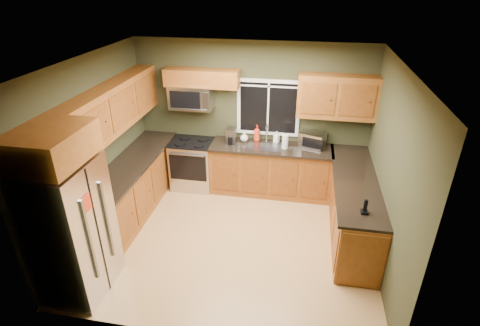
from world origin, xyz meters
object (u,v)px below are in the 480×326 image
(toaster_oven, at_px, (312,140))
(coffee_maker, at_px, (231,136))
(range, at_px, (193,164))
(paper_towel_roll, at_px, (285,142))
(soap_bottle_c, at_px, (244,137))
(kettle, at_px, (234,134))
(microwave, at_px, (191,97))
(cordless_phone, at_px, (365,209))
(refrigerator, at_px, (71,230))
(soap_bottle_a, at_px, (257,133))
(soap_bottle_b, at_px, (277,137))

(toaster_oven, bearing_deg, coffee_maker, -175.99)
(range, relative_size, paper_towel_roll, 3.34)
(coffee_maker, height_order, paper_towel_roll, paper_towel_roll)
(coffee_maker, distance_m, soap_bottle_c, 0.25)
(kettle, bearing_deg, microwave, -176.60)
(cordless_phone, bearing_deg, soap_bottle_c, 133.70)
(refrigerator, xyz_separation_m, coffee_maker, (1.42, 2.82, 0.17))
(kettle, relative_size, cordless_phone, 1.25)
(soap_bottle_a, relative_size, soap_bottle_c, 1.66)
(coffee_maker, bearing_deg, cordless_phone, -41.53)
(microwave, xyz_separation_m, kettle, (0.75, 0.04, -0.67))
(soap_bottle_a, distance_m, soap_bottle_c, 0.24)
(refrigerator, xyz_separation_m, kettle, (1.44, 2.95, 0.16))
(microwave, distance_m, toaster_oven, 2.26)
(microwave, height_order, kettle, microwave)
(toaster_oven, bearing_deg, paper_towel_roll, -161.05)
(microwave, height_order, soap_bottle_a, microwave)
(soap_bottle_b, bearing_deg, paper_towel_roll, -54.78)
(range, distance_m, soap_bottle_a, 1.34)
(refrigerator, height_order, cordless_phone, refrigerator)
(soap_bottle_b, bearing_deg, kettle, -176.59)
(soap_bottle_c, bearing_deg, coffee_maker, -152.19)
(toaster_oven, distance_m, kettle, 1.42)
(cordless_phone, bearing_deg, coffee_maker, 138.47)
(kettle, distance_m, cordless_phone, 2.90)
(coffee_maker, xyz_separation_m, cordless_phone, (2.11, -1.87, -0.07))
(microwave, relative_size, toaster_oven, 1.51)
(paper_towel_roll, bearing_deg, coffee_maker, 176.47)
(coffee_maker, bearing_deg, soap_bottle_c, 27.81)
(toaster_oven, xyz_separation_m, coffee_maker, (-1.44, -0.10, -0.00))
(refrigerator, bearing_deg, soap_bottle_a, 58.21)
(soap_bottle_a, height_order, soap_bottle_b, soap_bottle_a)
(microwave, distance_m, kettle, 1.01)
(soap_bottle_a, bearing_deg, paper_towel_roll, -24.73)
(range, bearing_deg, soap_bottle_b, 8.44)
(coffee_maker, bearing_deg, paper_towel_roll, -3.53)
(coffee_maker, height_order, soap_bottle_a, soap_bottle_a)
(toaster_oven, height_order, soap_bottle_c, toaster_oven)
(refrigerator, relative_size, coffee_maker, 6.44)
(kettle, distance_m, soap_bottle_c, 0.20)
(microwave, xyz_separation_m, cordless_phone, (2.85, -1.96, -0.73))
(microwave, distance_m, coffee_maker, 0.99)
(coffee_maker, relative_size, paper_towel_roll, 1.00)
(range, xyz_separation_m, microwave, (-0.00, 0.14, 1.26))
(refrigerator, bearing_deg, soap_bottle_c, 60.83)
(range, bearing_deg, refrigerator, -103.97)
(microwave, distance_m, soap_bottle_c, 1.18)
(paper_towel_roll, distance_m, soap_bottle_a, 0.58)
(refrigerator, xyz_separation_m, microwave, (0.69, 2.91, 0.83))
(kettle, bearing_deg, soap_bottle_c, -5.79)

